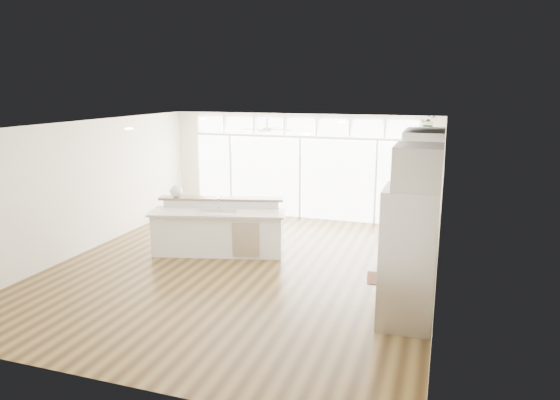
% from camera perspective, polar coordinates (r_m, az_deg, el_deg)
% --- Properties ---
extents(floor, '(7.00, 8.00, 0.02)m').
position_cam_1_polar(floor, '(9.62, -4.25, -7.75)').
color(floor, '#432E14').
rests_on(floor, ground).
extents(ceiling, '(7.00, 8.00, 0.02)m').
position_cam_1_polar(ceiling, '(9.03, -4.54, 8.57)').
color(ceiling, white).
rests_on(ceiling, wall_back).
extents(wall_back, '(7.00, 0.04, 2.70)m').
position_cam_1_polar(wall_back, '(12.94, 2.44, 3.86)').
color(wall_back, white).
rests_on(wall_back, floor).
extents(wall_front, '(7.00, 0.04, 2.70)m').
position_cam_1_polar(wall_front, '(5.89, -19.64, -7.93)').
color(wall_front, white).
rests_on(wall_front, floor).
extents(wall_left, '(0.04, 8.00, 2.70)m').
position_cam_1_polar(wall_left, '(11.04, -21.42, 1.42)').
color(wall_left, white).
rests_on(wall_left, floor).
extents(wall_right, '(0.04, 8.00, 2.70)m').
position_cam_1_polar(wall_right, '(8.54, 17.84, -1.44)').
color(wall_right, white).
rests_on(wall_right, floor).
extents(glass_wall, '(5.80, 0.06, 2.08)m').
position_cam_1_polar(glass_wall, '(12.94, 2.35, 2.51)').
color(glass_wall, white).
rests_on(glass_wall, wall_back).
extents(transom_row, '(5.90, 0.06, 0.40)m').
position_cam_1_polar(transom_row, '(12.77, 2.41, 8.39)').
color(transom_row, white).
rests_on(transom_row, wall_back).
extents(desk_window, '(0.04, 0.85, 0.85)m').
position_cam_1_polar(desk_window, '(8.79, 17.70, 0.30)').
color(desk_window, silver).
rests_on(desk_window, wall_right).
extents(ceiling_fan, '(1.16, 1.16, 0.32)m').
position_cam_1_polar(ceiling_fan, '(11.83, -1.48, 8.54)').
color(ceiling_fan, white).
rests_on(ceiling_fan, ceiling).
extents(recessed_lights, '(3.40, 3.00, 0.02)m').
position_cam_1_polar(recessed_lights, '(9.22, -4.05, 8.54)').
color(recessed_lights, white).
rests_on(recessed_lights, ceiling).
extents(oven_cabinet, '(0.64, 1.20, 2.50)m').
position_cam_1_polar(oven_cabinet, '(10.33, 16.13, 0.50)').
color(oven_cabinet, white).
rests_on(oven_cabinet, floor).
extents(desk_nook, '(0.72, 1.30, 0.76)m').
position_cam_1_polar(desk_nook, '(9.11, 15.12, -6.75)').
color(desk_nook, white).
rests_on(desk_nook, floor).
extents(upper_cabinets, '(0.64, 1.30, 0.64)m').
position_cam_1_polar(upper_cabinets, '(8.67, 16.14, 5.61)').
color(upper_cabinets, white).
rests_on(upper_cabinets, wall_right).
extents(refrigerator, '(0.76, 0.90, 2.00)m').
position_cam_1_polar(refrigerator, '(7.35, 14.45, -6.35)').
color(refrigerator, silver).
rests_on(refrigerator, floor).
extents(fridge_cabinet, '(0.64, 0.90, 0.60)m').
position_cam_1_polar(fridge_cabinet, '(7.04, 15.52, 3.67)').
color(fridge_cabinet, white).
rests_on(fridge_cabinet, wall_right).
extents(framed_photos, '(0.06, 0.22, 0.80)m').
position_cam_1_polar(framed_photos, '(9.43, 17.71, 0.19)').
color(framed_photos, black).
rests_on(framed_photos, wall_right).
extents(kitchen_island, '(2.91, 1.67, 1.09)m').
position_cam_1_polar(kitchen_island, '(10.28, -7.09, -3.20)').
color(kitchen_island, white).
rests_on(kitchen_island, floor).
extents(rug, '(0.94, 0.73, 0.01)m').
position_cam_1_polar(rug, '(9.24, 12.60, -8.81)').
color(rug, '#351B11').
rests_on(rug, floor).
extents(office_chair, '(0.68, 0.66, 1.02)m').
position_cam_1_polar(office_chair, '(9.51, 13.00, -4.96)').
color(office_chair, black).
rests_on(office_chair, floor).
extents(fishbowl, '(0.28, 0.28, 0.26)m').
position_cam_1_polar(fishbowl, '(10.72, -11.78, 0.99)').
color(fishbowl, silver).
rests_on(fishbowl, kitchen_island).
extents(monitor, '(0.15, 0.51, 0.42)m').
position_cam_1_polar(monitor, '(8.94, 14.82, -3.16)').
color(monitor, black).
rests_on(monitor, desk_nook).
extents(keyboard, '(0.13, 0.31, 0.02)m').
position_cam_1_polar(keyboard, '(9.01, 13.67, -4.30)').
color(keyboard, white).
rests_on(keyboard, desk_nook).
extents(potted_plant, '(0.29, 0.33, 0.25)m').
position_cam_1_polar(potted_plant, '(10.13, 16.61, 8.13)').
color(potted_plant, '#335323').
rests_on(potted_plant, oven_cabinet).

